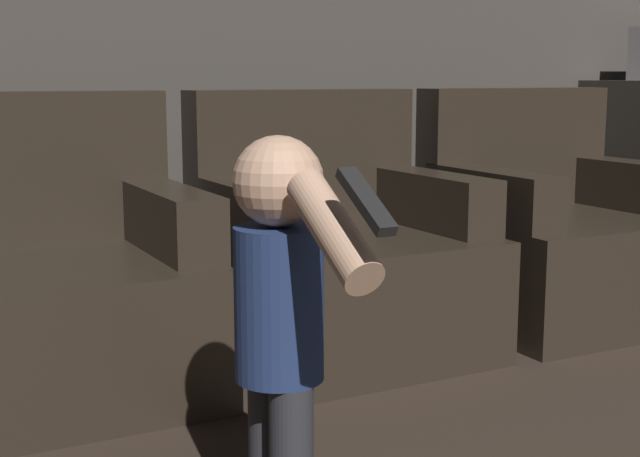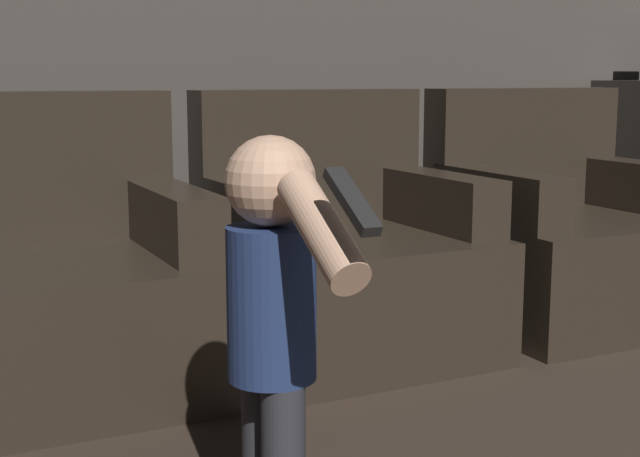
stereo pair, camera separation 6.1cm
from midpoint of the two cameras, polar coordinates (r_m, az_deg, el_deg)
armchair_left at (r=2.88m, az=-17.41°, el=-3.81°), size 0.90×0.83×0.93m
armchair_middle at (r=3.18m, az=0.52°, el=-2.11°), size 0.91×0.84×0.93m
armchair_right at (r=3.73m, az=14.28°, el=-0.65°), size 0.90×0.83×0.93m
person_toddler at (r=1.86m, az=-3.47°, el=-4.87°), size 0.19×0.59×0.86m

